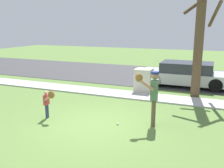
{
  "coord_description": "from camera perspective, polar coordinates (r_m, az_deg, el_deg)",
  "views": [
    {
      "loc": [
        3.37,
        -6.79,
        3.05
      ],
      "look_at": [
        0.01,
        1.42,
        1.0
      ],
      "focal_mm": 40.38,
      "sensor_mm": 36.0,
      "label": 1
    }
  ],
  "objects": [
    {
      "name": "sidewalk_strip",
      "position": [
        11.33,
        4.15,
        -2.49
      ],
      "size": [
        36.0,
        1.2,
        0.06
      ],
      "primitive_type": "cube",
      "color": "#B2B2AD",
      "rests_on": "ground"
    },
    {
      "name": "parked_sedan_silver",
      "position": [
        13.52,
        16.49,
        2.12
      ],
      "size": [
        4.6,
        1.8,
        1.23
      ],
      "rotation": [
        0.0,
        0.0,
        3.14
      ],
      "color": "silver",
      "rests_on": "road_surface"
    },
    {
      "name": "street_tree_near",
      "position": [
        11.4,
        19.24,
        11.39
      ],
      "size": [
        1.85,
        1.88,
        5.41
      ],
      "color": "brown",
      "rests_on": "ground"
    },
    {
      "name": "person_adult",
      "position": [
        7.79,
        9.23,
        -1.88
      ],
      "size": [
        0.67,
        0.73,
        1.71
      ],
      "rotation": [
        0.0,
        0.0,
        -2.94
      ],
      "color": "brown",
      "rests_on": "ground"
    },
    {
      "name": "road_surface",
      "position": [
        16.05,
        9.74,
        1.89
      ],
      "size": [
        36.0,
        6.8,
        0.02
      ],
      "primitive_type": "cube",
      "color": "#38383A",
      "rests_on": "ground"
    },
    {
      "name": "baseball",
      "position": [
        8.05,
        1.27,
        -8.97
      ],
      "size": [
        0.07,
        0.07,
        0.07
      ],
      "primitive_type": "sphere",
      "color": "white",
      "rests_on": "ground"
    },
    {
      "name": "ground_plane",
      "position": [
        11.25,
        3.99,
        -2.76
      ],
      "size": [
        48.0,
        48.0,
        0.0
      ],
      "primitive_type": "plane",
      "color": "#567538"
    },
    {
      "name": "person_child",
      "position": [
        8.65,
        -14.29,
        -3.5
      ],
      "size": [
        0.48,
        0.34,
        1.0
      ],
      "rotation": [
        0.0,
        0.0,
        0.2
      ],
      "color": "navy",
      "rests_on": "ground"
    },
    {
      "name": "utility_cabinet",
      "position": [
        11.96,
        7.15,
        0.84
      ],
      "size": [
        0.77,
        0.74,
        1.1
      ],
      "primitive_type": "cube",
      "color": "beige",
      "rests_on": "ground"
    }
  ]
}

